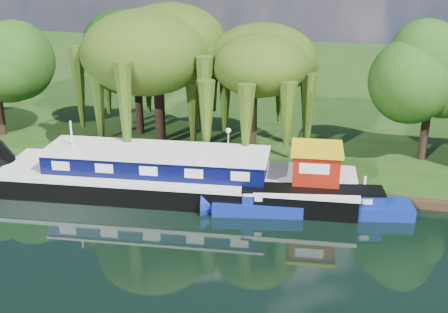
# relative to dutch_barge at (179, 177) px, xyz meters

# --- Properties ---
(ground) EXTENTS (120.00, 120.00, 0.00)m
(ground) POSITION_rel_dutch_barge_xyz_m (1.51, -6.63, -1.08)
(ground) COLOR black
(far_bank) EXTENTS (120.00, 52.00, 0.45)m
(far_bank) POSITION_rel_dutch_barge_xyz_m (1.51, 27.37, -0.86)
(far_bank) COLOR #1A320D
(far_bank) RESTS_ON ground
(dutch_barge) EXTENTS (21.02, 6.56, 4.36)m
(dutch_barge) POSITION_rel_dutch_barge_xyz_m (0.00, 0.00, 0.00)
(dutch_barge) COLOR black
(dutch_barge) RESTS_ON ground
(narrowboat) EXTENTS (10.91, 3.65, 1.57)m
(narrowboat) POSITION_rel_dutch_barge_xyz_m (7.76, -0.63, -0.52)
(narrowboat) COLOR navy
(narrowboat) RESTS_ON ground
(willow_left) EXTENTS (7.67, 7.67, 9.19)m
(willow_left) POSITION_rel_dutch_barge_xyz_m (-3.46, 6.48, 6.04)
(willow_left) COLOR black
(willow_left) RESTS_ON far_bank
(willow_right) EXTENTS (6.35, 6.35, 7.73)m
(willow_right) POSITION_rel_dutch_barge_xyz_m (3.03, 6.24, 5.01)
(willow_right) COLOR black
(willow_right) RESTS_ON far_bank
(tree_far_mid) EXTENTS (5.00, 5.00, 8.19)m
(tree_far_mid) POSITION_rel_dutch_barge_xyz_m (-5.93, 8.79, 5.02)
(tree_far_mid) COLOR black
(tree_far_mid) RESTS_ON far_bank
(tree_far_right) EXTENTS (4.74, 4.74, 7.76)m
(tree_far_right) POSITION_rel_dutch_barge_xyz_m (14.11, 8.22, 4.71)
(tree_far_right) COLOR black
(tree_far_right) RESTS_ON far_bank
(lamppost) EXTENTS (0.36, 0.36, 2.56)m
(lamppost) POSITION_rel_dutch_barge_xyz_m (2.01, 3.87, 1.34)
(lamppost) COLOR silver
(lamppost) RESTS_ON far_bank
(mooring_posts) EXTENTS (19.16, 0.16, 1.00)m
(mooring_posts) POSITION_rel_dutch_barge_xyz_m (1.01, 1.77, -0.13)
(mooring_posts) COLOR silver
(mooring_posts) RESTS_ON far_bank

